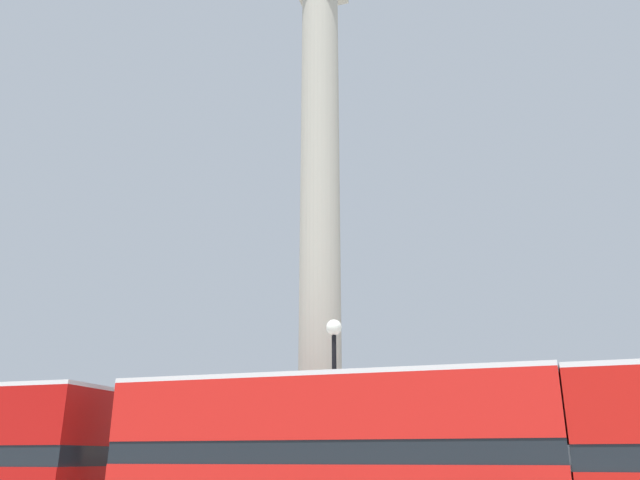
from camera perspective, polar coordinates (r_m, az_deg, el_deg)
monument_column at (r=23.63m, az=0.00°, el=-7.30°), size 5.51×5.51×24.38m
bus_a at (r=16.66m, az=0.77°, el=-19.08°), size 11.31×3.03×4.40m
street_lamp at (r=18.90m, az=1.33°, el=-14.58°), size 0.49×0.49×6.37m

